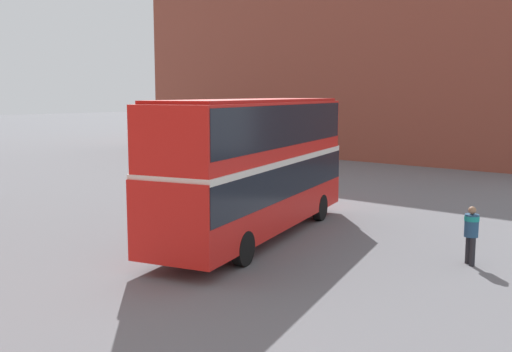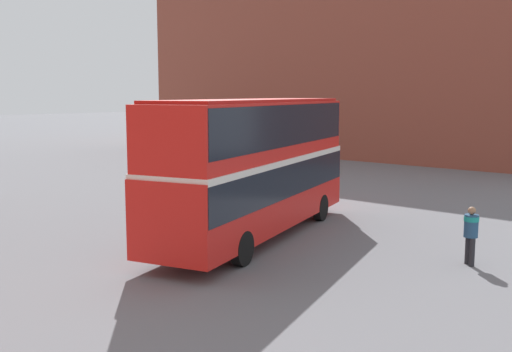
# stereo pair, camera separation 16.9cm
# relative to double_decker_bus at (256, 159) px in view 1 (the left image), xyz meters

# --- Properties ---
(ground_plane) EXTENTS (240.00, 240.00, 0.00)m
(ground_plane) POSITION_rel_double_decker_bus_xyz_m (0.07, 1.00, -2.71)
(ground_plane) COLOR slate
(building_row_right) EXTENTS (10.22, 38.19, 17.80)m
(building_row_right) POSITION_rel_double_decker_bus_xyz_m (27.60, 12.64, 6.21)
(building_row_right) COLOR brown
(building_row_right) RESTS_ON ground_plane
(double_decker_bus) EXTENTS (11.32, 5.32, 4.72)m
(double_decker_bus) POSITION_rel_double_decker_bus_xyz_m (0.00, 0.00, 0.00)
(double_decker_bus) COLOR red
(double_decker_bus) RESTS_ON ground_plane
(pedestrian_foreground) EXTENTS (0.59, 0.59, 1.71)m
(pedestrian_foreground) POSITION_rel_double_decker_bus_xyz_m (1.39, -6.90, -1.66)
(pedestrian_foreground) COLOR #232328
(pedestrian_foreground) RESTS_ON ground_plane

